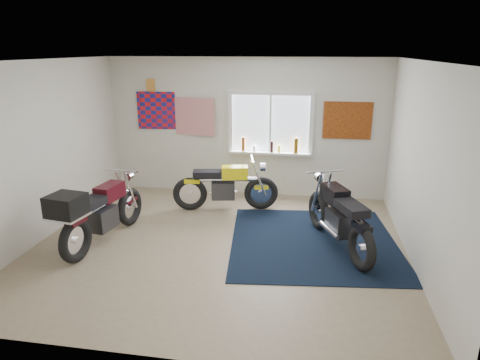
% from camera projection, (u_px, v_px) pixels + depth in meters
% --- Properties ---
extents(ground, '(5.50, 5.50, 0.00)m').
position_uv_depth(ground, '(219.00, 245.00, 6.47)').
color(ground, '#9E896B').
rests_on(ground, ground).
extents(room_shell, '(5.50, 5.50, 5.50)m').
position_uv_depth(room_shell, '(218.00, 139.00, 5.98)').
color(room_shell, white).
rests_on(room_shell, ground).
extents(navy_rug, '(2.78, 2.86, 0.01)m').
position_uv_depth(navy_rug, '(313.00, 241.00, 6.58)').
color(navy_rug, black).
rests_on(navy_rug, ground).
extents(window_assembly, '(1.66, 0.17, 1.26)m').
position_uv_depth(window_assembly, '(270.00, 128.00, 8.31)').
color(window_assembly, white).
rests_on(window_assembly, room_shell).
extents(oil_bottles, '(1.11, 0.09, 0.30)m').
position_uv_depth(oil_bottles, '(274.00, 146.00, 8.33)').
color(oil_bottles, brown).
rests_on(oil_bottles, window_assembly).
extents(flag_display, '(1.60, 0.10, 1.17)m').
position_uv_depth(flag_display, '(151.00, 85.00, 8.47)').
color(flag_display, red).
rests_on(flag_display, room_shell).
extents(triumph_poster, '(0.90, 0.03, 0.70)m').
position_uv_depth(triumph_poster, '(347.00, 121.00, 8.04)').
color(triumph_poster, '#A54C14').
rests_on(triumph_poster, room_shell).
extents(yellow_triumph, '(1.91, 0.64, 0.97)m').
position_uv_depth(yellow_triumph, '(225.00, 187.00, 7.79)').
color(yellow_triumph, black).
rests_on(yellow_triumph, ground).
extents(black_chrome_bike, '(0.96, 1.94, 1.06)m').
position_uv_depth(black_chrome_bike, '(339.00, 218.00, 6.29)').
color(black_chrome_bike, black).
rests_on(black_chrome_bike, navy_rug).
extents(maroon_tourer, '(0.75, 2.01, 1.02)m').
position_uv_depth(maroon_tourer, '(97.00, 212.00, 6.32)').
color(maroon_tourer, black).
rests_on(maroon_tourer, ground).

